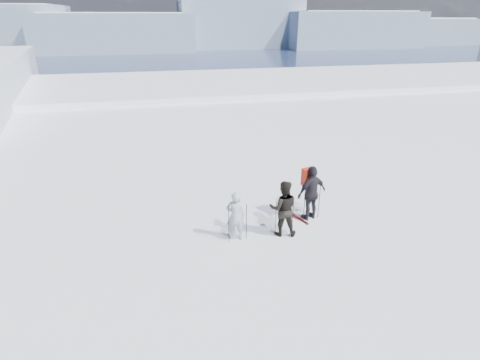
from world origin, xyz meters
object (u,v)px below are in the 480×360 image
(skis_loose, at_px, (291,214))
(skier_pack, at_px, (312,193))
(skier_dark, at_px, (283,208))
(skier_grey, at_px, (236,216))

(skis_loose, bearing_deg, skier_pack, -35.57)
(skier_dark, xyz_separation_m, skier_pack, (1.26, 0.74, 0.05))
(skier_dark, distance_m, skis_loose, 1.62)
(skier_grey, bearing_deg, skier_pack, -150.99)
(skier_dark, relative_size, skis_loose, 1.13)
(skier_grey, bearing_deg, skier_dark, -166.70)
(skier_dark, xyz_separation_m, skis_loose, (0.71, 1.14, -0.91))
(skier_grey, xyz_separation_m, skier_dark, (1.52, -0.04, 0.11))
(skier_pack, bearing_deg, skier_dark, 13.01)
(skier_grey, relative_size, skier_pack, 0.84)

